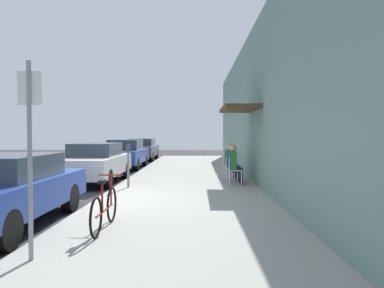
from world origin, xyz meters
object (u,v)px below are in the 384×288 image
at_px(bicycle_0, 105,209).
at_px(seated_patron_1, 233,161).
at_px(seated_patron_0, 235,163).
at_px(cafe_chair_1, 231,167).
at_px(parked_car_0, 4,190).
at_px(parking_meter, 128,162).
at_px(street_sign, 30,144).
at_px(parked_car_2, 125,154).
at_px(seated_patron_2, 230,159).
at_px(parked_car_1, 95,162).
at_px(cafe_chair_0, 233,169).
at_px(cafe_chair_2, 229,164).
at_px(parked_car_3, 142,149).

distance_m(bicycle_0, seated_patron_1, 6.99).
height_order(seated_patron_0, cafe_chair_1, seated_patron_0).
relative_size(parked_car_0, bicycle_0, 2.57).
xyz_separation_m(parking_meter, street_sign, (-0.05, -6.41, 0.75)).
bearing_deg(parking_meter, street_sign, -90.45).
height_order(parked_car_2, seated_patron_2, parked_car_2).
bearing_deg(parked_car_1, cafe_chair_0, -13.68).
bearing_deg(parked_car_2, street_sign, -83.75).
height_order(parking_meter, street_sign, street_sign).
relative_size(parked_car_1, parked_car_2, 1.00).
bearing_deg(seated_patron_2, street_sign, -111.22).
distance_m(cafe_chair_2, seated_patron_2, 0.20).
bearing_deg(parked_car_2, parked_car_3, 90.00).
xyz_separation_m(parked_car_2, cafe_chair_1, (4.85, -5.77, -0.13)).
relative_size(cafe_chair_0, seated_patron_1, 0.67).
relative_size(parked_car_0, seated_patron_1, 3.41).
relative_size(parked_car_1, cafe_chair_0, 5.06).
xyz_separation_m(parked_car_1, cafe_chair_2, (4.86, 0.56, -0.12)).
bearing_deg(bicycle_0, parking_meter, 96.14).
relative_size(parked_car_2, seated_patron_2, 3.41).
bearing_deg(cafe_chair_1, parked_car_1, 176.11).
height_order(parked_car_2, cafe_chair_0, parked_car_2).
height_order(parked_car_3, cafe_chair_2, parked_car_3).
bearing_deg(parked_car_1, parked_car_0, -90.00).
height_order(parking_meter, cafe_chair_2, parking_meter).
relative_size(cafe_chair_0, seated_patron_2, 0.67).
relative_size(parked_car_2, bicycle_0, 2.57).
xyz_separation_m(parked_car_0, bicycle_0, (2.08, -0.60, -0.23)).
height_order(cafe_chair_0, cafe_chair_1, same).
height_order(cafe_chair_2, seated_patron_2, seated_patron_2).
distance_m(street_sign, cafe_chair_1, 8.66).
height_order(parked_car_1, seated_patron_0, parked_car_1).
distance_m(street_sign, bicycle_0, 2.00).
bearing_deg(cafe_chair_0, parked_car_0, -134.40).
bearing_deg(parked_car_0, parked_car_2, 90.00).
xyz_separation_m(seated_patron_1, cafe_chair_2, (-0.06, 0.91, -0.19)).
distance_m(street_sign, cafe_chair_0, 7.89).
relative_size(parked_car_1, street_sign, 1.69).
bearing_deg(seated_patron_2, cafe_chair_1, -93.82).
bearing_deg(parked_car_2, cafe_chair_1, -49.94).
bearing_deg(parked_car_2, seated_patron_2, -44.95).
bearing_deg(seated_patron_0, seated_patron_2, 89.97).
distance_m(parked_car_0, seated_patron_0, 6.97).
relative_size(parked_car_0, parked_car_1, 1.00).
bearing_deg(seated_patron_2, cafe_chair_2, 160.50).
relative_size(street_sign, cafe_chair_0, 2.99).
height_order(cafe_chair_0, seated_patron_0, seated_patron_0).
distance_m(parking_meter, cafe_chair_1, 3.64).
bearing_deg(seated_patron_1, cafe_chair_2, 93.56).
xyz_separation_m(street_sign, cafe_chair_2, (3.36, 8.81, -1.02)).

